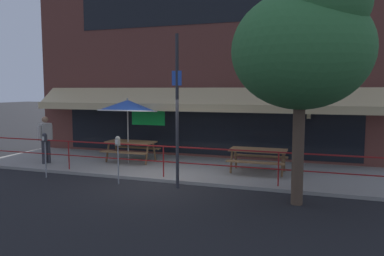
% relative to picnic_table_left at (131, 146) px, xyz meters
% --- Properties ---
extents(ground_plane, '(120.00, 120.00, 0.00)m').
position_rel_picnic_table_left_xyz_m(ground_plane, '(2.10, -2.16, -0.71)').
color(ground_plane, black).
extents(patio_deck, '(15.00, 4.00, 0.10)m').
position_rel_picnic_table_left_xyz_m(patio_deck, '(2.10, -0.16, -0.66)').
color(patio_deck, gray).
rests_on(patio_deck, ground).
extents(restaurant_building, '(15.00, 1.60, 8.53)m').
position_rel_picnic_table_left_xyz_m(restaurant_building, '(2.10, 2.06, 3.52)').
color(restaurant_building, brown).
rests_on(restaurant_building, ground).
extents(patio_railing, '(13.84, 0.04, 0.97)m').
position_rel_picnic_table_left_xyz_m(patio_railing, '(2.10, -1.86, 0.09)').
color(patio_railing, maroon).
rests_on(patio_railing, patio_deck).
extents(picnic_table_left, '(1.80, 1.42, 0.76)m').
position_rel_picnic_table_left_xyz_m(picnic_table_left, '(0.00, 0.00, 0.00)').
color(picnic_table_left, brown).
rests_on(picnic_table_left, patio_deck).
extents(picnic_table_centre, '(1.80, 1.42, 0.76)m').
position_rel_picnic_table_left_xyz_m(picnic_table_centre, '(4.75, -0.33, 0.00)').
color(picnic_table_centre, brown).
rests_on(picnic_table_centre, patio_deck).
extents(patio_umbrella_left, '(2.14, 2.14, 2.38)m').
position_rel_picnic_table_left_xyz_m(patio_umbrella_left, '(-0.00, -0.21, 1.47)').
color(patio_umbrella_left, '#B7B2A8').
rests_on(patio_umbrella_left, patio_deck).
extents(pedestrian_walking, '(0.30, 0.61, 1.71)m').
position_rel_picnic_table_left_xyz_m(pedestrian_walking, '(-2.77, -1.27, 0.35)').
color(pedestrian_walking, '#333338').
rests_on(pedestrian_walking, patio_deck).
extents(parking_meter_near, '(0.15, 0.16, 1.42)m').
position_rel_picnic_table_left_xyz_m(parking_meter_near, '(-1.53, -2.77, 0.44)').
color(parking_meter_near, gray).
rests_on(parking_meter_near, ground).
extents(parking_meter_far, '(0.15, 0.16, 1.42)m').
position_rel_picnic_table_left_xyz_m(parking_meter_far, '(1.03, -2.73, 0.44)').
color(parking_meter_far, gray).
rests_on(parking_meter_far, ground).
extents(street_sign_pole, '(0.28, 0.09, 4.28)m').
position_rel_picnic_table_left_xyz_m(street_sign_pole, '(2.85, -2.61, 1.49)').
color(street_sign_pole, '#2D2D33').
rests_on(street_sign_pole, ground).
extents(street_tree_curbside, '(3.26, 2.93, 5.56)m').
position_rel_picnic_table_left_xyz_m(street_tree_curbside, '(6.21, -3.12, 3.15)').
color(street_tree_curbside, brown).
rests_on(street_tree_curbside, ground).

